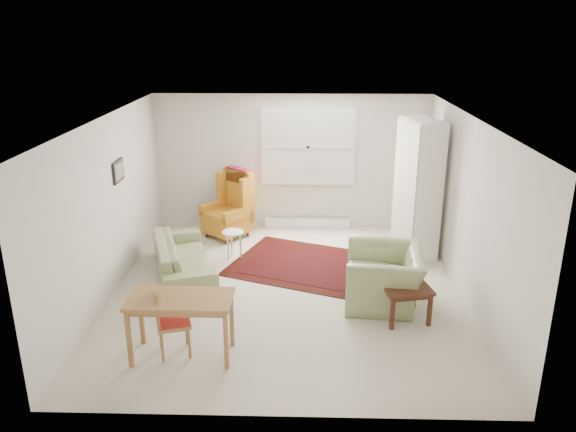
{
  "coord_description": "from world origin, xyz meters",
  "views": [
    {
      "loc": [
        0.22,
        -7.35,
        3.7
      ],
      "look_at": [
        0.0,
        0.3,
        1.05
      ],
      "focal_mm": 35.0,
      "sensor_mm": 36.0,
      "label": 1
    }
  ],
  "objects_px": {
    "wingback_chair": "(226,204)",
    "cabinet": "(418,188)",
    "sofa": "(183,251)",
    "armchair": "(384,271)",
    "desk_chair": "(173,321)",
    "desk": "(182,327)",
    "stool": "(233,244)",
    "coffee_table": "(404,301)"
  },
  "relations": [
    {
      "from": "cabinet",
      "to": "sofa",
      "type": "bearing_deg",
      "value": -177.65
    },
    {
      "from": "armchair",
      "to": "wingback_chair",
      "type": "height_order",
      "value": "wingback_chair"
    },
    {
      "from": "armchair",
      "to": "desk",
      "type": "distance_m",
      "value": 2.88
    },
    {
      "from": "coffee_table",
      "to": "desk",
      "type": "bearing_deg",
      "value": -160.69
    },
    {
      "from": "cabinet",
      "to": "desk",
      "type": "bearing_deg",
      "value": -148.49
    },
    {
      "from": "wingback_chair",
      "to": "cabinet",
      "type": "xyz_separation_m",
      "value": [
        3.26,
        -0.63,
        0.51
      ]
    },
    {
      "from": "sofa",
      "to": "coffee_table",
      "type": "height_order",
      "value": "sofa"
    },
    {
      "from": "armchair",
      "to": "desk_chair",
      "type": "distance_m",
      "value": 2.95
    },
    {
      "from": "armchair",
      "to": "wingback_chair",
      "type": "xyz_separation_m",
      "value": [
        -2.5,
        2.44,
        0.16
      ]
    },
    {
      "from": "armchair",
      "to": "stool",
      "type": "relative_size",
      "value": 2.51
    },
    {
      "from": "coffee_table",
      "to": "armchair",
      "type": "bearing_deg",
      "value": 114.22
    },
    {
      "from": "cabinet",
      "to": "desk",
      "type": "xyz_separation_m",
      "value": [
        -3.27,
        -3.23,
        -0.75
      ]
    },
    {
      "from": "wingback_chair",
      "to": "coffee_table",
      "type": "xyz_separation_m",
      "value": [
        2.71,
        -2.91,
        -0.37
      ]
    },
    {
      "from": "stool",
      "to": "desk",
      "type": "xyz_separation_m",
      "value": [
        -0.24,
        -2.9,
        0.14
      ]
    },
    {
      "from": "wingback_chair",
      "to": "desk_chair",
      "type": "height_order",
      "value": "wingback_chair"
    },
    {
      "from": "stool",
      "to": "desk_chair",
      "type": "xyz_separation_m",
      "value": [
        -0.35,
        -2.86,
        0.2
      ]
    },
    {
      "from": "sofa",
      "to": "armchair",
      "type": "xyz_separation_m",
      "value": [
        2.95,
        -0.79,
        0.06
      ]
    },
    {
      "from": "coffee_table",
      "to": "wingback_chair",
      "type": "bearing_deg",
      "value": 132.97
    },
    {
      "from": "wingback_chair",
      "to": "desk_chair",
      "type": "relative_size",
      "value": 1.42
    },
    {
      "from": "desk_chair",
      "to": "wingback_chair",
      "type": "bearing_deg",
      "value": -19.23
    },
    {
      "from": "coffee_table",
      "to": "cabinet",
      "type": "distance_m",
      "value": 2.51
    },
    {
      "from": "wingback_chair",
      "to": "desk",
      "type": "relative_size",
      "value": 1.04
    },
    {
      "from": "armchair",
      "to": "wingback_chair",
      "type": "bearing_deg",
      "value": -128.58
    },
    {
      "from": "cabinet",
      "to": "armchair",
      "type": "bearing_deg",
      "value": -125.86
    },
    {
      "from": "coffee_table",
      "to": "desk_chair",
      "type": "height_order",
      "value": "desk_chair"
    },
    {
      "from": "coffee_table",
      "to": "desk_chair",
      "type": "xyz_separation_m",
      "value": [
        -2.82,
        -0.91,
        0.19
      ]
    },
    {
      "from": "sofa",
      "to": "cabinet",
      "type": "distance_m",
      "value": 3.92
    },
    {
      "from": "armchair",
      "to": "coffee_table",
      "type": "height_order",
      "value": "armchair"
    },
    {
      "from": "coffee_table",
      "to": "desk_chair",
      "type": "bearing_deg",
      "value": -162.1
    },
    {
      "from": "sofa",
      "to": "stool",
      "type": "height_order",
      "value": "sofa"
    },
    {
      "from": "wingback_chair",
      "to": "coffee_table",
      "type": "distance_m",
      "value": 3.99
    },
    {
      "from": "stool",
      "to": "cabinet",
      "type": "xyz_separation_m",
      "value": [
        3.03,
        0.33,
        0.89
      ]
    },
    {
      "from": "wingback_chair",
      "to": "desk_chair",
      "type": "xyz_separation_m",
      "value": [
        -0.11,
        -3.82,
        -0.18
      ]
    },
    {
      "from": "desk",
      "to": "cabinet",
      "type": "bearing_deg",
      "value": 44.68
    },
    {
      "from": "cabinet",
      "to": "desk_chair",
      "type": "height_order",
      "value": "cabinet"
    },
    {
      "from": "cabinet",
      "to": "desk",
      "type": "relative_size",
      "value": 1.9
    },
    {
      "from": "armchair",
      "to": "wingback_chair",
      "type": "distance_m",
      "value": 3.5
    },
    {
      "from": "sofa",
      "to": "stool",
      "type": "distance_m",
      "value": 0.99
    },
    {
      "from": "sofa",
      "to": "cabinet",
      "type": "height_order",
      "value": "cabinet"
    },
    {
      "from": "wingback_chair",
      "to": "cabinet",
      "type": "distance_m",
      "value": 3.36
    },
    {
      "from": "wingback_chair",
      "to": "desk",
      "type": "bearing_deg",
      "value": -49.41
    },
    {
      "from": "sofa",
      "to": "stool",
      "type": "bearing_deg",
      "value": -62.72
    }
  ]
}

